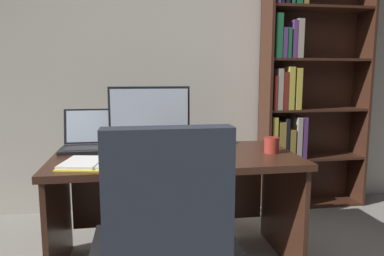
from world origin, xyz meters
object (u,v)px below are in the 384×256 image
pen (135,151)px  coffee_mug (272,145)px  computer_mouse (204,156)px  open_binder (101,163)px  keyboard (154,159)px  laptop (89,141)px  monitor (150,116)px  desk (174,182)px  reading_stand_with_book (210,136)px  bookshelf (301,91)px  notepad (132,153)px

pen → coffee_mug: size_ratio=1.39×
computer_mouse → open_binder: (-0.59, -0.05, -0.01)m
keyboard → laptop: bearing=135.1°
pen → laptop: bearing=149.1°
open_binder → monitor: bearing=69.0°
desk → keyboard: keyboard is taller
monitor → keyboard: size_ratio=1.31×
keyboard → open_binder: bearing=-170.2°
keyboard → computer_mouse: size_ratio=4.04×
desk → reading_stand_with_book: (0.28, 0.23, 0.26)m
laptop → bookshelf: bearing=19.2°
monitor → open_binder: 0.57m
reading_stand_with_book → computer_mouse: bearing=-105.8°
laptop → pen: (0.31, -0.18, -0.04)m
reading_stand_with_book → notepad: (-0.55, -0.23, -0.06)m
computer_mouse → open_binder: 0.59m
computer_mouse → pen: computer_mouse is taller
monitor → keyboard: (0.00, -0.40, -0.20)m
monitor → keyboard: 0.45m
keyboard → coffee_mug: size_ratio=4.16×
monitor → notepad: (-0.12, -0.17, -0.21)m
bookshelf → notepad: bearing=-151.9°
computer_mouse → coffee_mug: size_ratio=1.03×
notepad → coffee_mug: (0.88, -0.12, 0.05)m
monitor → pen: size_ratio=3.92×
notepad → desk: bearing=-0.6°
reading_stand_with_book → coffee_mug: size_ratio=2.69×
desk → computer_mouse: computer_mouse is taller
desk → laptop: bearing=161.5°
coffee_mug → pen: bearing=171.8°
monitor → computer_mouse: (0.30, -0.40, -0.20)m
desk → pen: size_ratio=10.79×
reading_stand_with_book → bookshelf: bearing=31.0°
laptop → notepad: size_ratio=1.64×
bookshelf → notepad: bookshelf is taller
monitor → reading_stand_with_book: bearing=7.1°
reading_stand_with_book → desk: bearing=-140.7°
desk → notepad: (-0.27, 0.00, 0.21)m
desk → pen: (-0.25, 0.00, 0.22)m
notepad → coffee_mug: size_ratio=2.08×
monitor → laptop: bearing=178.9°
bookshelf → pen: bearing=-151.6°
computer_mouse → notepad: size_ratio=0.50×
notepad → open_binder: bearing=-121.0°
laptop → reading_stand_with_book: bearing=3.1°
pen → coffee_mug: coffee_mug is taller
reading_stand_with_book → pen: 0.58m
pen → open_binder: bearing=-124.0°
open_binder → laptop: bearing=116.3°
laptop → open_binder: (0.12, -0.46, -0.04)m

